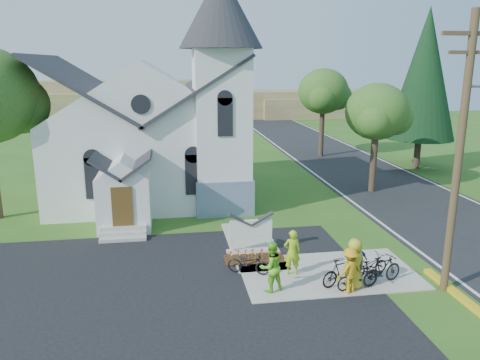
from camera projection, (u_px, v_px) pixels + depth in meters
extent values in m
plane|color=#2E601B|center=(296.00, 282.00, 18.17)|extent=(120.00, 120.00, 0.00)
cube|color=black|center=(104.00, 324.00, 15.19)|extent=(20.00, 16.00, 0.02)
cube|color=black|center=(373.00, 179.00, 34.04)|extent=(8.00, 90.00, 0.02)
cube|color=#9C978C|center=(328.00, 273.00, 18.87)|extent=(7.00, 4.00, 0.05)
cube|color=white|center=(147.00, 158.00, 29.11)|extent=(11.00, 9.00, 5.00)
cube|color=slate|center=(222.00, 192.00, 26.96)|extent=(3.20, 3.20, 2.00)
cube|color=white|center=(222.00, 132.00, 26.10)|extent=(3.00, 3.00, 9.00)
cone|color=#28272C|center=(221.00, 9.00, 24.52)|extent=(4.50, 4.50, 4.00)
cube|color=white|center=(125.00, 202.00, 23.76)|extent=(2.60, 2.40, 2.80)
cube|color=#543A18|center=(122.00, 207.00, 22.56)|extent=(1.00, 0.10, 2.00)
cube|color=#9C978C|center=(251.00, 251.00, 21.04)|extent=(2.20, 0.40, 0.10)
cube|color=white|center=(232.00, 241.00, 20.79)|extent=(0.12, 0.12, 1.00)
cube|color=white|center=(269.00, 239.00, 21.05)|extent=(0.12, 0.12, 1.00)
cube|color=white|center=(251.00, 230.00, 20.80)|extent=(1.90, 0.14, 0.90)
cube|color=#3B2010|center=(255.00, 259.00, 20.18)|extent=(2.60, 1.10, 0.07)
cylinder|color=#4A3925|center=(459.00, 159.00, 16.31)|extent=(0.28, 0.28, 10.00)
cube|color=#4A3925|center=(473.00, 33.00, 15.28)|extent=(2.20, 0.14, 0.14)
cube|color=#4A3925|center=(471.00, 52.00, 15.43)|extent=(1.60, 0.12, 0.12)
cylinder|color=#38261E|center=(373.00, 161.00, 30.45)|extent=(0.44, 0.44, 4.05)
ellipsoid|color=#25511B|center=(377.00, 112.00, 29.66)|extent=(4.00, 4.00, 3.60)
cylinder|color=#38261E|center=(322.00, 132.00, 41.96)|extent=(0.44, 0.44, 4.50)
ellipsoid|color=#25511B|center=(323.00, 91.00, 41.09)|extent=(4.40, 4.40, 3.96)
cylinder|color=#38261E|center=(417.00, 154.00, 37.38)|extent=(0.50, 0.50, 2.40)
cone|color=black|center=(425.00, 74.00, 35.86)|extent=(5.20, 5.20, 10.00)
cube|color=olive|center=(236.00, 104.00, 72.23)|extent=(60.00, 8.00, 4.00)
cube|color=olive|center=(131.00, 99.00, 71.54)|extent=(30.00, 6.00, 5.60)
cube|color=olive|center=(339.00, 107.00, 72.84)|extent=(25.00, 6.00, 3.00)
imported|color=#96C216|center=(292.00, 252.00, 18.52)|extent=(0.70, 0.48, 1.85)
imported|color=black|center=(249.00, 263.00, 18.66)|extent=(1.82, 1.21, 0.90)
imported|color=#73D227|center=(271.00, 267.00, 17.14)|extent=(1.12, 0.99, 1.91)
imported|color=black|center=(341.00, 272.00, 17.68)|extent=(1.86, 1.10, 1.08)
imported|color=#262CC2|center=(358.00, 262.00, 17.95)|extent=(0.99, 0.72, 1.57)
imported|color=black|center=(357.00, 277.00, 17.41)|extent=(1.84, 0.97, 0.92)
imported|color=#C89016|center=(350.00, 270.00, 17.05)|extent=(1.27, 0.98, 1.73)
imported|color=black|center=(382.00, 270.00, 17.76)|extent=(1.94, 1.14, 1.13)
imported|color=gold|center=(354.00, 264.00, 17.34)|extent=(1.07, 0.83, 1.95)
imported|color=black|center=(370.00, 265.00, 18.52)|extent=(1.73, 1.02, 0.86)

